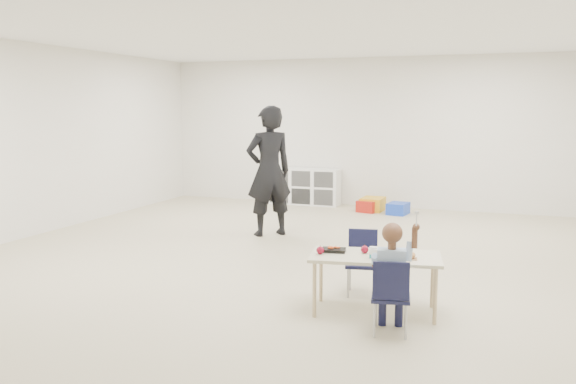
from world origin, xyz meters
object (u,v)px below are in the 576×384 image
(chair_near, at_px, (391,296))
(child, at_px, (391,274))
(cubby_shelf, at_px, (304,186))
(adult, at_px, (269,171))
(table, at_px, (375,283))

(chair_near, bearing_deg, child, 0.00)
(chair_near, xyz_separation_m, cubby_shelf, (-2.87, 6.27, 0.03))
(chair_near, height_order, child, child)
(child, bearing_deg, chair_near, 0.00)
(chair_near, relative_size, child, 0.63)
(cubby_shelf, bearing_deg, child, -65.42)
(chair_near, height_order, cubby_shelf, cubby_shelf)
(cubby_shelf, height_order, adult, adult)
(child, bearing_deg, table, 106.29)
(chair_near, distance_m, child, 0.19)
(chair_near, bearing_deg, table, 106.29)
(table, bearing_deg, chair_near, -73.71)
(table, relative_size, adult, 0.66)
(table, relative_size, cubby_shelf, 0.90)
(table, bearing_deg, cubby_shelf, 104.64)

